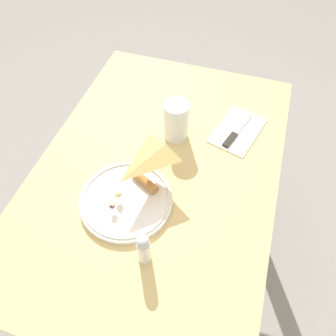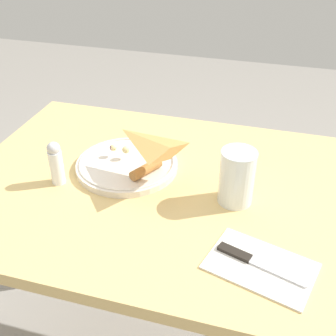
{
  "view_description": "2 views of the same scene",
  "coord_description": "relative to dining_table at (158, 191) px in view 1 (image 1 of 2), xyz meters",
  "views": [
    {
      "loc": [
        -0.53,
        -0.2,
        1.49
      ],
      "look_at": [
        -0.02,
        -0.04,
        0.78
      ],
      "focal_mm": 35.0,
      "sensor_mm": 36.0,
      "label": 1
    },
    {
      "loc": [
        0.2,
        -0.77,
        1.31
      ],
      "look_at": [
        -0.01,
        -0.02,
        0.79
      ],
      "focal_mm": 45.0,
      "sensor_mm": 36.0,
      "label": 2
    }
  ],
  "objects": [
    {
      "name": "milk_glass",
      "position": [
        0.14,
        -0.01,
        0.18
      ],
      "size": [
        0.08,
        0.08,
        0.13
      ],
      "color": "white",
      "rests_on": "dining_table"
    },
    {
      "name": "plate_pizza",
      "position": [
        -0.13,
        0.04,
        0.14
      ],
      "size": [
        0.25,
        0.25,
        0.05
      ],
      "color": "silver",
      "rests_on": "dining_table"
    },
    {
      "name": "dining_table",
      "position": [
        0.0,
        0.0,
        0.0
      ],
      "size": [
        1.01,
        0.69,
        0.73
      ],
      "color": "#DBB770",
      "rests_on": "ground_plane"
    },
    {
      "name": "salt_shaker",
      "position": [
        -0.27,
        -0.06,
        0.18
      ],
      "size": [
        0.03,
        0.03,
        0.11
      ],
      "color": "white",
      "rests_on": "dining_table"
    },
    {
      "name": "butter_knife",
      "position": [
        0.21,
        -0.2,
        0.13
      ],
      "size": [
        0.17,
        0.07,
        0.01
      ],
      "rotation": [
        0.0,
        0.0,
        -0.31
      ],
      "color": "black",
      "rests_on": "napkin_folded"
    },
    {
      "name": "ground_plane",
      "position": [
        0.0,
        0.0,
        -0.61
      ],
      "size": [
        6.0,
        6.0,
        0.0
      ],
      "primitive_type": "plane",
      "color": "gray"
    },
    {
      "name": "napkin_folded",
      "position": [
        0.22,
        -0.2,
        0.12
      ],
      "size": [
        0.22,
        0.17,
        0.0
      ],
      "rotation": [
        0.0,
        0.0,
        -0.27
      ],
      "color": "white",
      "rests_on": "dining_table"
    }
  ]
}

